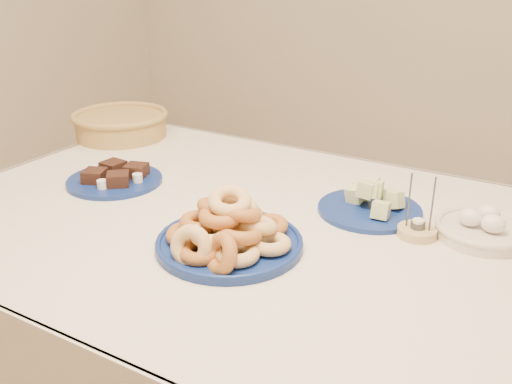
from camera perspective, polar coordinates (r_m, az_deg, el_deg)
dining_table at (r=1.41m, az=1.04°, el=-7.04°), size 1.71×1.11×0.75m
donut_platter at (r=1.23m, az=-2.83°, el=-4.08°), size 0.34×0.34×0.15m
melon_plate at (r=1.44m, az=11.45°, el=-1.08°), size 0.34×0.34×0.09m
brownie_plate at (r=1.64m, az=-13.93°, el=1.37°), size 0.34×0.34×0.05m
wicker_basket at (r=2.06m, az=-13.38°, el=6.69°), size 0.34×0.34×0.09m
candle_holder at (r=1.35m, az=15.82°, el=-3.72°), size 0.09×0.09×0.15m
egg_bowl at (r=1.39m, az=21.69°, el=-3.41°), size 0.22×0.22×0.07m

